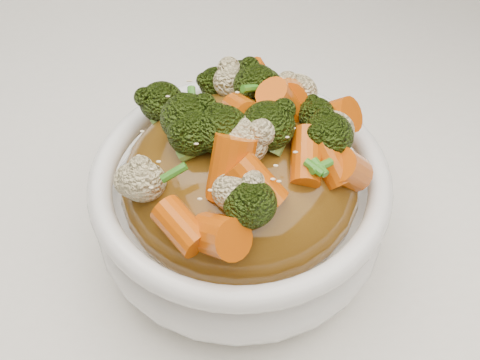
# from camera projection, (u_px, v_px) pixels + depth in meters

# --- Properties ---
(tablecloth) EXTENTS (1.20, 0.80, 0.04)m
(tablecloth) POSITION_uv_depth(u_px,v_px,m) (204.00, 214.00, 0.55)
(tablecloth) COLOR white
(tablecloth) RESTS_ON dining_table
(bowl) EXTENTS (0.27, 0.27, 0.08)m
(bowl) POSITION_uv_depth(u_px,v_px,m) (240.00, 209.00, 0.48)
(bowl) COLOR white
(bowl) RESTS_ON tablecloth
(sauce_base) EXTENTS (0.21, 0.21, 0.09)m
(sauce_base) POSITION_uv_depth(u_px,v_px,m) (240.00, 183.00, 0.46)
(sauce_base) COLOR brown
(sauce_base) RESTS_ON bowl
(carrots) EXTENTS (0.21, 0.21, 0.05)m
(carrots) POSITION_uv_depth(u_px,v_px,m) (240.00, 120.00, 0.41)
(carrots) COLOR #CE5306
(carrots) RESTS_ON sauce_base
(broccoli) EXTENTS (0.21, 0.21, 0.04)m
(broccoli) POSITION_uv_depth(u_px,v_px,m) (240.00, 121.00, 0.41)
(broccoli) COLOR black
(broccoli) RESTS_ON sauce_base
(cauliflower) EXTENTS (0.21, 0.21, 0.03)m
(cauliflower) POSITION_uv_depth(u_px,v_px,m) (240.00, 123.00, 0.41)
(cauliflower) COLOR beige
(cauliflower) RESTS_ON sauce_base
(scallions) EXTENTS (0.16, 0.16, 0.02)m
(scallions) POSITION_uv_depth(u_px,v_px,m) (240.00, 119.00, 0.41)
(scallions) COLOR #32781B
(scallions) RESTS_ON sauce_base
(sesame_seeds) EXTENTS (0.19, 0.19, 0.01)m
(sesame_seeds) POSITION_uv_depth(u_px,v_px,m) (240.00, 119.00, 0.41)
(sesame_seeds) COLOR beige
(sesame_seeds) RESTS_ON sauce_base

